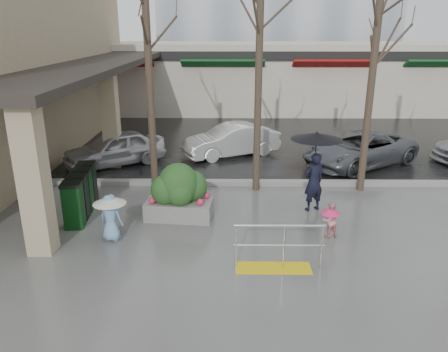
{
  "coord_description": "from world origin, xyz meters",
  "views": [
    {
      "loc": [
        0.34,
        -9.39,
        4.88
      ],
      "look_at": [
        0.22,
        1.09,
        1.3
      ],
      "focal_mm": 35.0,
      "sensor_mm": 36.0,
      "label": 1
    }
  ],
  "objects_px": {
    "woman": "(315,161)",
    "planter": "(179,192)",
    "tree_west": "(146,20)",
    "car_a": "(115,148)",
    "child_pink": "(330,218)",
    "tree_mideast": "(377,28)",
    "tree_midwest": "(260,14)",
    "car_b": "(231,140)",
    "car_c": "(360,149)",
    "handrail": "(277,253)",
    "news_boxes": "(81,193)",
    "child_blue": "(110,212)"
  },
  "relations": [
    {
      "from": "child_blue",
      "to": "news_boxes",
      "type": "relative_size",
      "value": 0.53
    },
    {
      "from": "tree_midwest",
      "to": "car_a",
      "type": "relative_size",
      "value": 1.89
    },
    {
      "from": "child_blue",
      "to": "car_b",
      "type": "relative_size",
      "value": 0.31
    },
    {
      "from": "woman",
      "to": "car_b",
      "type": "bearing_deg",
      "value": -93.32
    },
    {
      "from": "child_pink",
      "to": "car_c",
      "type": "bearing_deg",
      "value": -130.59
    },
    {
      "from": "news_boxes",
      "to": "car_b",
      "type": "relative_size",
      "value": 0.58
    },
    {
      "from": "handrail",
      "to": "news_boxes",
      "type": "height_order",
      "value": "news_boxes"
    },
    {
      "from": "child_pink",
      "to": "child_blue",
      "type": "xyz_separation_m",
      "value": [
        -5.27,
        -0.22,
        0.22
      ]
    },
    {
      "from": "tree_west",
      "to": "car_a",
      "type": "bearing_deg",
      "value": 126.45
    },
    {
      "from": "tree_west",
      "to": "woman",
      "type": "bearing_deg",
      "value": -19.08
    },
    {
      "from": "planter",
      "to": "news_boxes",
      "type": "distance_m",
      "value": 2.72
    },
    {
      "from": "tree_midwest",
      "to": "car_b",
      "type": "xyz_separation_m",
      "value": [
        -0.76,
        3.84,
        -4.6
      ]
    },
    {
      "from": "child_pink",
      "to": "child_blue",
      "type": "bearing_deg",
      "value": -16.26
    },
    {
      "from": "planter",
      "to": "car_c",
      "type": "relative_size",
      "value": 0.4
    },
    {
      "from": "woman",
      "to": "child_pink",
      "type": "bearing_deg",
      "value": 68.22
    },
    {
      "from": "tree_midwest",
      "to": "car_c",
      "type": "bearing_deg",
      "value": 33.13
    },
    {
      "from": "tree_mideast",
      "to": "car_b",
      "type": "distance_m",
      "value": 7.01
    },
    {
      "from": "handrail",
      "to": "child_blue",
      "type": "height_order",
      "value": "child_blue"
    },
    {
      "from": "tree_midwest",
      "to": "child_pink",
      "type": "distance_m",
      "value": 5.98
    },
    {
      "from": "news_boxes",
      "to": "tree_mideast",
      "type": "bearing_deg",
      "value": 8.06
    },
    {
      "from": "handrail",
      "to": "planter",
      "type": "xyz_separation_m",
      "value": [
        -2.34,
        2.6,
        0.36
      ]
    },
    {
      "from": "tree_midwest",
      "to": "planter",
      "type": "distance_m",
      "value": 5.46
    },
    {
      "from": "handrail",
      "to": "car_b",
      "type": "xyz_separation_m",
      "value": [
        -0.93,
        8.64,
        0.25
      ]
    },
    {
      "from": "woman",
      "to": "planter",
      "type": "relative_size",
      "value": 1.23
    },
    {
      "from": "tree_west",
      "to": "news_boxes",
      "type": "bearing_deg",
      "value": -130.43
    },
    {
      "from": "woman",
      "to": "news_boxes",
      "type": "relative_size",
      "value": 1.03
    },
    {
      "from": "handrail",
      "to": "car_a",
      "type": "relative_size",
      "value": 0.51
    },
    {
      "from": "tree_mideast",
      "to": "child_pink",
      "type": "distance_m",
      "value": 5.71
    },
    {
      "from": "planter",
      "to": "car_a",
      "type": "height_order",
      "value": "planter"
    },
    {
      "from": "planter",
      "to": "tree_west",
      "type": "bearing_deg",
      "value": 115.01
    },
    {
      "from": "planter",
      "to": "car_a",
      "type": "xyz_separation_m",
      "value": [
        -2.92,
        4.76,
        -0.1
      ]
    },
    {
      "from": "child_pink",
      "to": "tree_mideast",
      "type": "bearing_deg",
      "value": -135.97
    },
    {
      "from": "woman",
      "to": "car_a",
      "type": "distance_m",
      "value": 7.84
    },
    {
      "from": "car_b",
      "to": "car_c",
      "type": "bearing_deg",
      "value": 49.23
    },
    {
      "from": "tree_west",
      "to": "planter",
      "type": "xyz_separation_m",
      "value": [
        1.02,
        -2.2,
        -4.35
      ]
    },
    {
      "from": "child_blue",
      "to": "planter",
      "type": "bearing_deg",
      "value": -121.64
    },
    {
      "from": "woman",
      "to": "news_boxes",
      "type": "distance_m",
      "value": 6.43
    },
    {
      "from": "tree_midwest",
      "to": "tree_mideast",
      "type": "relative_size",
      "value": 1.08
    },
    {
      "from": "tree_west",
      "to": "tree_midwest",
      "type": "distance_m",
      "value": 3.2
    },
    {
      "from": "news_boxes",
      "to": "car_c",
      "type": "bearing_deg",
      "value": 21.78
    },
    {
      "from": "tree_west",
      "to": "news_boxes",
      "type": "distance_m",
      "value": 5.17
    },
    {
      "from": "woman",
      "to": "car_b",
      "type": "relative_size",
      "value": 0.59
    },
    {
      "from": "tree_west",
      "to": "child_blue",
      "type": "bearing_deg",
      "value": -97.63
    },
    {
      "from": "handrail",
      "to": "car_c",
      "type": "height_order",
      "value": "car_c"
    },
    {
      "from": "woman",
      "to": "child_blue",
      "type": "distance_m",
      "value": 5.53
    },
    {
      "from": "tree_midwest",
      "to": "woman",
      "type": "height_order",
      "value": "tree_midwest"
    },
    {
      "from": "woman",
      "to": "car_b",
      "type": "height_order",
      "value": "woman"
    },
    {
      "from": "car_b",
      "to": "car_c",
      "type": "xyz_separation_m",
      "value": [
        4.74,
        -1.24,
        0.0
      ]
    },
    {
      "from": "car_c",
      "to": "tree_mideast",
      "type": "bearing_deg",
      "value": -46.73
    },
    {
      "from": "car_a",
      "to": "car_b",
      "type": "xyz_separation_m",
      "value": [
        4.33,
        1.27,
        0.0
      ]
    }
  ]
}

